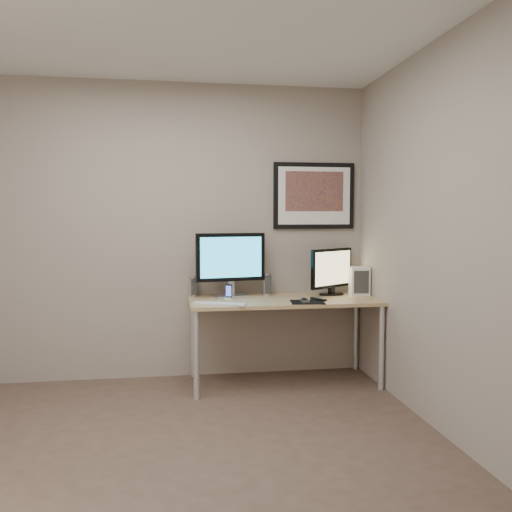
# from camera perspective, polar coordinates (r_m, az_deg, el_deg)

# --- Properties ---
(floor) EXTENTS (3.60, 3.60, 0.00)m
(floor) POSITION_cam_1_polar(r_m,az_deg,el_deg) (3.45, -9.65, -20.37)
(floor) COLOR #4C3A2F
(floor) RESTS_ON ground
(room) EXTENTS (3.60, 3.60, 3.60)m
(room) POSITION_cam_1_polar(r_m,az_deg,el_deg) (3.59, -9.88, 7.54)
(room) COLOR white
(room) RESTS_ON ground
(desk) EXTENTS (1.60, 0.70, 0.73)m
(desk) POSITION_cam_1_polar(r_m,az_deg,el_deg) (4.65, 2.92, -5.32)
(desk) COLOR olive
(desk) RESTS_ON floor
(framed_art) EXTENTS (0.75, 0.04, 0.60)m
(framed_art) POSITION_cam_1_polar(r_m,az_deg,el_deg) (5.00, 6.12, 6.33)
(framed_art) COLOR black
(framed_art) RESTS_ON room
(monitor_large) EXTENTS (0.61, 0.24, 0.56)m
(monitor_large) POSITION_cam_1_polar(r_m,az_deg,el_deg) (4.69, -2.69, -0.62)
(monitor_large) COLOR #B5B5BB
(monitor_large) RESTS_ON desk
(monitor_tv) EXTENTS (0.46, 0.33, 0.42)m
(monitor_tv) POSITION_cam_1_polar(r_m,az_deg,el_deg) (4.87, 7.97, -1.50)
(monitor_tv) COLOR black
(monitor_tv) RESTS_ON desk
(speaker_left) EXTENTS (0.08, 0.08, 0.18)m
(speaker_left) POSITION_cam_1_polar(r_m,az_deg,el_deg) (4.79, -6.61, -3.20)
(speaker_left) COLOR #B5B5BB
(speaker_left) RESTS_ON desk
(speaker_right) EXTENTS (0.09, 0.09, 0.20)m
(speaker_right) POSITION_cam_1_polar(r_m,az_deg,el_deg) (4.84, 1.12, -2.97)
(speaker_right) COLOR #B5B5BB
(speaker_right) RESTS_ON desk
(phone_dock) EXTENTS (0.08, 0.08, 0.13)m
(phone_dock) POSITION_cam_1_polar(r_m,az_deg,el_deg) (4.60, -2.88, -3.78)
(phone_dock) COLOR black
(phone_dock) RESTS_ON desk
(keyboard) EXTENTS (0.45, 0.28, 0.02)m
(keyboard) POSITION_cam_1_polar(r_m,az_deg,el_deg) (4.33, -3.89, -5.04)
(keyboard) COLOR silver
(keyboard) RESTS_ON desk
(mousepad) EXTENTS (0.30, 0.27, 0.00)m
(mousepad) POSITION_cam_1_polar(r_m,az_deg,el_deg) (4.46, 5.44, -4.85)
(mousepad) COLOR black
(mousepad) RESTS_ON desk
(mouse) EXTENTS (0.06, 0.10, 0.03)m
(mouse) POSITION_cam_1_polar(r_m,az_deg,el_deg) (4.46, 5.14, -4.61)
(mouse) COLOR black
(mouse) RESTS_ON mousepad
(remote) EXTENTS (0.11, 0.17, 0.02)m
(remote) POSITION_cam_1_polar(r_m,az_deg,el_deg) (4.58, 6.59, -4.51)
(remote) COLOR black
(remote) RESTS_ON desk
(fan_unit) EXTENTS (0.17, 0.13, 0.25)m
(fan_unit) POSITION_cam_1_polar(r_m,az_deg,el_deg) (4.90, 10.83, -2.63)
(fan_unit) COLOR white
(fan_unit) RESTS_ON desk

